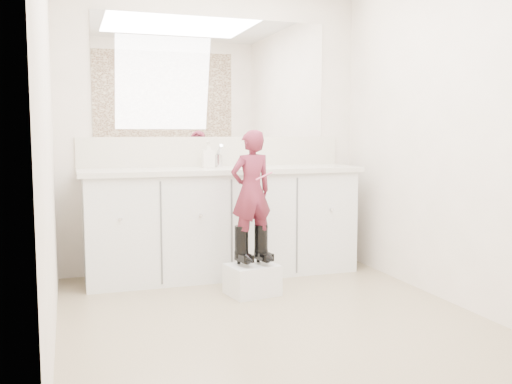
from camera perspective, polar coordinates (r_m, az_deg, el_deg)
name	(u,v)px	position (r m, az deg, el deg)	size (l,w,h in m)	color
floor	(273,320)	(3.69, 1.75, -12.67)	(3.00, 3.00, 0.00)	#857957
wall_back	(214,130)	(4.93, -4.26, 6.22)	(2.60, 2.60, 0.00)	beige
wall_front	(417,127)	(2.15, 15.84, 6.31)	(2.60, 2.60, 0.00)	beige
wall_left	(47,128)	(3.28, -20.17, 5.99)	(3.00, 3.00, 0.00)	beige
wall_right	(453,129)	(4.12, 19.11, 5.96)	(3.00, 3.00, 0.00)	beige
vanity_cabinet	(223,224)	(4.72, -3.37, -3.21)	(2.20, 0.55, 0.85)	silver
countertop	(223,170)	(4.66, -3.35, 2.18)	(2.28, 0.58, 0.04)	beige
backsplash	(214,151)	(4.91, -4.20, 4.07)	(2.28, 0.03, 0.25)	beige
mirror	(214,78)	(4.94, -4.26, 11.34)	(2.00, 0.02, 1.00)	white
faucet	(218,161)	(4.81, -3.87, 3.13)	(0.08, 0.08, 0.10)	silver
cup	(251,161)	(4.76, -0.49, 3.15)	(0.11, 0.11, 0.11)	beige
soap_bottle	(208,154)	(4.69, -4.83, 3.76)	(0.10, 0.10, 0.22)	white
step_stool	(252,280)	(4.20, -0.39, -8.75)	(0.34, 0.29, 0.22)	silver
boot_left	(241,245)	(4.14, -1.47, -5.36)	(0.11, 0.19, 0.29)	black
boot_right	(261,244)	(4.19, 0.50, -5.23)	(0.11, 0.19, 0.29)	black
toddler	(251,191)	(4.10, -0.48, 0.11)	(0.32, 0.21, 0.88)	#952E4F
toothbrush	(264,176)	(4.04, 0.81, 1.61)	(0.01, 0.01, 0.14)	#D05176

